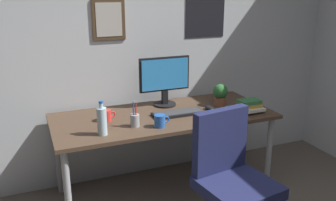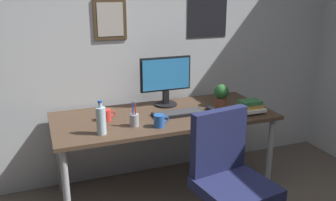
# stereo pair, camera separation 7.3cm
# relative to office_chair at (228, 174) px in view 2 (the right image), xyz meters

# --- Properties ---
(wall_back) EXTENTS (4.40, 0.10, 2.60)m
(wall_back) POSITION_rel_office_chair_xyz_m (-0.36, 1.24, 0.77)
(wall_back) COLOR silver
(wall_back) RESTS_ON ground_plane
(desk) EXTENTS (1.81, 0.78, 0.72)m
(desk) POSITION_rel_office_chair_xyz_m (-0.18, 0.77, 0.13)
(desk) COLOR #4C3828
(desk) RESTS_ON ground_plane
(office_chair) EXTENTS (0.57, 0.57, 0.95)m
(office_chair) POSITION_rel_office_chair_xyz_m (0.00, 0.00, 0.00)
(office_chair) COLOR #1E234C
(office_chair) RESTS_ON ground_plane
(monitor) EXTENTS (0.46, 0.20, 0.43)m
(monitor) POSITION_rel_office_chair_xyz_m (-0.08, 1.00, 0.43)
(monitor) COLOR black
(monitor) RESTS_ON desk
(keyboard) EXTENTS (0.43, 0.15, 0.03)m
(keyboard) POSITION_rel_office_chair_xyz_m (-0.07, 0.72, 0.21)
(keyboard) COLOR black
(keyboard) RESTS_ON desk
(computer_mouse) EXTENTS (0.06, 0.11, 0.04)m
(computer_mouse) POSITION_rel_office_chair_xyz_m (0.23, 0.74, 0.21)
(computer_mouse) COLOR black
(computer_mouse) RESTS_ON desk
(water_bottle) EXTENTS (0.07, 0.07, 0.25)m
(water_bottle) POSITION_rel_office_chair_xyz_m (-0.74, 0.53, 0.30)
(water_bottle) COLOR silver
(water_bottle) RESTS_ON desk
(coffee_mug_near) EXTENTS (0.12, 0.08, 0.09)m
(coffee_mug_near) POSITION_rel_office_chair_xyz_m (-0.65, 0.80, 0.24)
(coffee_mug_near) COLOR red
(coffee_mug_near) RESTS_ON desk
(coffee_mug_far) EXTENTS (0.12, 0.08, 0.09)m
(coffee_mug_far) POSITION_rel_office_chair_xyz_m (-0.31, 0.52, 0.24)
(coffee_mug_far) COLOR #2659B2
(coffee_mug_far) RESTS_ON desk
(potted_plant) EXTENTS (0.13, 0.13, 0.20)m
(potted_plant) POSITION_rel_office_chair_xyz_m (0.37, 0.81, 0.30)
(potted_plant) COLOR brown
(potted_plant) RESTS_ON desk
(pen_cup) EXTENTS (0.07, 0.07, 0.20)m
(pen_cup) POSITION_rel_office_chair_xyz_m (-0.48, 0.60, 0.25)
(pen_cup) COLOR #9EA0A5
(pen_cup) RESTS_ON desk
(book_stack_left) EXTENTS (0.22, 0.18, 0.11)m
(book_stack_left) POSITION_rel_office_chair_xyz_m (0.51, 0.56, 0.24)
(book_stack_left) COLOR black
(book_stack_left) RESTS_ON desk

